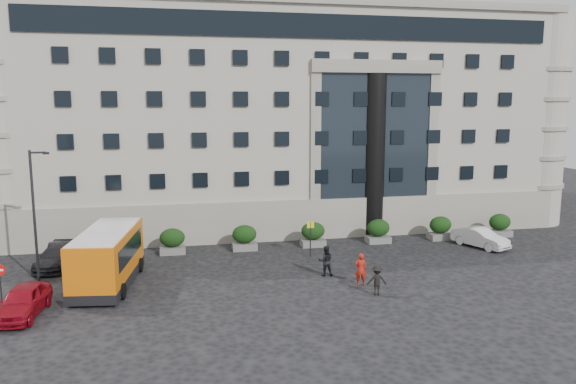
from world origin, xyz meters
The scene contains 19 objects.
ground centered at (0.00, 0.00, 0.00)m, with size 120.00×120.00×0.00m, color black.
civic_building centered at (6.00, 22.00, 9.00)m, with size 44.00×24.00×18.00m, color #A59E92.
entrance_column centered at (12.00, 10.30, 6.50)m, with size 1.80×1.80×13.00m, color black.
hedge_a centered at (-4.00, 7.80, 0.93)m, with size 1.80×1.26×1.84m.
hedge_b centered at (1.20, 7.80, 0.93)m, with size 1.80×1.26×1.84m.
hedge_c centered at (6.40, 7.80, 0.93)m, with size 1.80×1.26×1.84m.
hedge_d centered at (11.60, 7.80, 0.93)m, with size 1.80×1.26×1.84m.
hedge_e centered at (16.80, 7.80, 0.93)m, with size 1.80×1.26×1.84m.
hedge_f centered at (22.00, 7.80, 0.93)m, with size 1.80×1.26×1.84m.
street_lamp centered at (-11.94, 3.00, 4.37)m, with size 1.16×0.18×8.00m.
bus_stop_sign centered at (5.50, 5.00, 1.73)m, with size 0.50×0.08×2.52m.
minibus centered at (-7.76, 1.44, 1.82)m, with size 3.81×8.24×3.31m.
parked_car_a centered at (-11.50, -2.77, 0.79)m, with size 1.86×4.61×1.57m, color maroon.
parked_car_b centered at (-11.50, 6.96, 0.66)m, with size 1.41×4.03×1.33m, color black.
parked_car_c centered at (-11.50, 5.88, 0.70)m, with size 1.95×4.79×1.39m, color black.
white_taxi centered at (18.62, 4.96, 0.72)m, with size 1.52×4.36×1.43m, color silver.
pedestrian_a centered at (6.91, -1.64, 0.98)m, with size 0.71×0.47×1.95m, color #A71B10.
pedestrian_b centered at (5.37, 0.55, 0.96)m, with size 0.93×0.73×1.92m, color black.
pedestrian_c centered at (7.26, -3.45, 0.86)m, with size 1.11×0.64×1.72m, color black.
Camera 1 is at (-3.83, -32.17, 10.82)m, focal length 35.00 mm.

